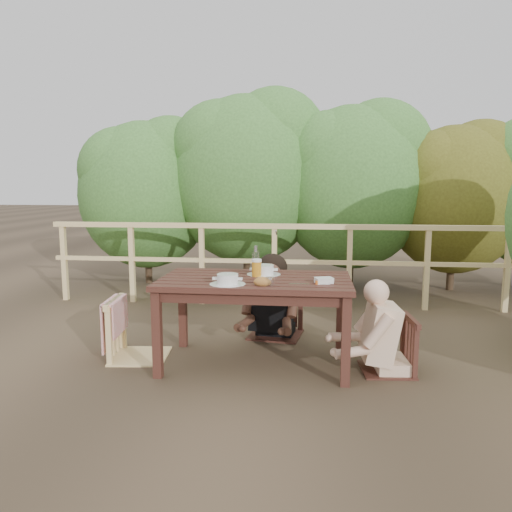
# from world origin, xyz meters

# --- Properties ---
(ground) EXTENTS (60.00, 60.00, 0.00)m
(ground) POSITION_xyz_m (0.00, 0.00, 0.00)
(ground) COLOR brown
(ground) RESTS_ON ground
(table) EXTENTS (1.54, 0.87, 0.71)m
(table) POSITION_xyz_m (0.00, 0.00, 0.36)
(table) COLOR #391D16
(table) RESTS_ON ground
(chair_left) EXTENTS (0.53, 0.53, 0.97)m
(chair_left) POSITION_xyz_m (-1.01, 0.04, 0.48)
(chair_left) COLOR #E8C782
(chair_left) RESTS_ON ground
(chair_far) EXTENTS (0.55, 0.55, 0.99)m
(chair_far) POSITION_xyz_m (0.11, 0.80, 0.49)
(chair_far) COLOR #391D16
(chair_far) RESTS_ON ground
(chair_right) EXTENTS (0.45, 0.45, 0.83)m
(chair_right) POSITION_xyz_m (1.06, -0.03, 0.42)
(chair_right) COLOR #391D16
(chair_right) RESTS_ON ground
(woman) EXTENTS (0.59, 0.69, 1.27)m
(woman) POSITION_xyz_m (0.11, 0.82, 0.63)
(woman) COLOR black
(woman) RESTS_ON ground
(diner_right) EXTENTS (0.64, 0.54, 1.22)m
(diner_right) POSITION_xyz_m (1.09, -0.03, 0.61)
(diner_right) COLOR beige
(diner_right) RESTS_ON ground
(railing) EXTENTS (5.60, 0.10, 1.01)m
(railing) POSITION_xyz_m (0.00, 2.00, 0.51)
(railing) COLOR #E8C782
(railing) RESTS_ON ground
(hedge_row) EXTENTS (6.60, 1.60, 3.80)m
(hedge_row) POSITION_xyz_m (0.40, 3.20, 1.90)
(hedge_row) COLOR #3C6A2C
(hedge_row) RESTS_ON ground
(soup_near) EXTENTS (0.28, 0.28, 0.09)m
(soup_near) POSITION_xyz_m (-0.18, -0.26, 0.76)
(soup_near) COLOR white
(soup_near) RESTS_ON table
(soup_far) EXTENTS (0.28, 0.28, 0.09)m
(soup_far) POSITION_xyz_m (0.05, 0.18, 0.76)
(soup_far) COLOR silver
(soup_far) RESTS_ON table
(bread_roll) EXTENTS (0.13, 0.10, 0.08)m
(bread_roll) POSITION_xyz_m (0.09, -0.27, 0.75)
(bread_roll) COLOR #B27C39
(bread_roll) RESTS_ON table
(beer_glass) EXTENTS (0.08, 0.08, 0.16)m
(beer_glass) POSITION_xyz_m (0.00, 0.08, 0.79)
(beer_glass) COLOR orange
(beer_glass) RESTS_ON table
(bottle) EXTENTS (0.06, 0.06, 0.26)m
(bottle) POSITION_xyz_m (-0.02, 0.19, 0.84)
(bottle) COLOR white
(bottle) RESTS_ON table
(tumbler) EXTENTS (0.07, 0.07, 0.08)m
(tumbler) POSITION_xyz_m (0.14, -0.28, 0.75)
(tumbler) COLOR silver
(tumbler) RESTS_ON table
(butter_tub) EXTENTS (0.16, 0.14, 0.06)m
(butter_tub) POSITION_xyz_m (0.55, -0.14, 0.74)
(butter_tub) COLOR white
(butter_tub) RESTS_ON table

